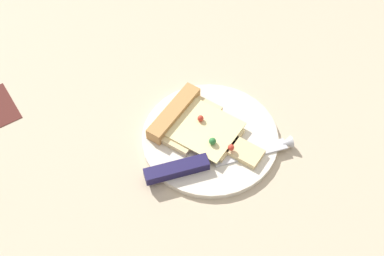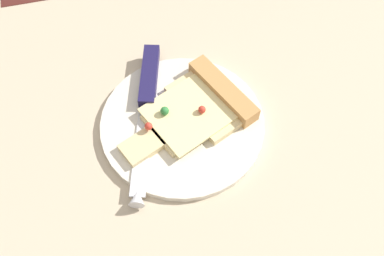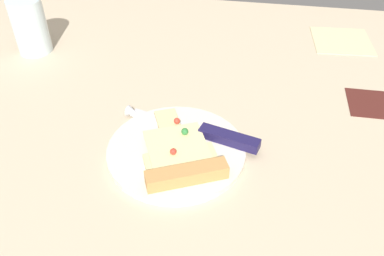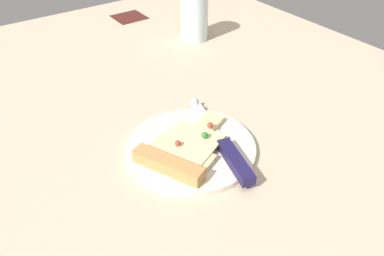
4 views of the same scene
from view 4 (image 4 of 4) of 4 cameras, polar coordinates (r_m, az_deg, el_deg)
name	(u,v)px [view 4 (image 4 of 4)]	position (r cm, az deg, el deg)	size (l,w,h in cm)	color
ground_plane	(140,139)	(69.85, -7.81, -1.67)	(134.31, 134.31, 3.00)	#C6B293
plate	(191,148)	(64.19, -0.17, -2.98)	(22.03, 22.03, 1.03)	silver
pizza_slice	(183,150)	(61.65, -1.39, -3.40)	(14.71, 19.07, 2.45)	beige
knife	(224,145)	(63.22, 4.81, -2.55)	(23.67, 8.52, 2.45)	silver
drinking_glass	(194,17)	(101.97, 0.35, 16.41)	(7.19, 7.19, 11.74)	silver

